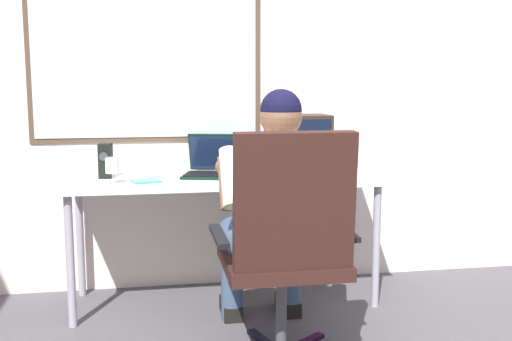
# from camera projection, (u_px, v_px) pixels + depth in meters

# --- Properties ---
(wall_rear) EXTENTS (5.09, 0.08, 2.83)m
(wall_rear) POSITION_uv_depth(u_px,v_px,m) (243.00, 56.00, 3.74)
(wall_rear) COLOR silver
(wall_rear) RESTS_ON ground
(desk) EXTENTS (1.78, 0.60, 0.73)m
(desk) POSITION_uv_depth(u_px,v_px,m) (224.00, 189.00, 3.47)
(desk) COLOR #94929D
(desk) RESTS_ON ground
(office_chair) EXTENTS (0.62, 0.59, 1.07)m
(office_chair) POSITION_uv_depth(u_px,v_px,m) (288.00, 237.00, 2.65)
(office_chair) COLOR black
(office_chair) RESTS_ON ground
(person_seated) EXTENTS (0.53, 0.79, 1.24)m
(person_seated) POSITION_uv_depth(u_px,v_px,m) (274.00, 212.00, 2.92)
(person_seated) COLOR #384B67
(person_seated) RESTS_ON ground
(crt_monitor) EXTENTS (0.36, 0.26, 0.35)m
(crt_monitor) POSITION_uv_depth(u_px,v_px,m) (298.00, 140.00, 3.57)
(crt_monitor) COLOR beige
(crt_monitor) RESTS_ON desk
(laptop) EXTENTS (0.40, 0.39, 0.24)m
(laptop) POSITION_uv_depth(u_px,v_px,m) (214.00, 165.00, 3.53)
(laptop) COLOR black
(laptop) RESTS_ON desk
(wine_glass) EXTENTS (0.07, 0.07, 0.14)m
(wine_glass) POSITION_uv_depth(u_px,v_px,m) (112.00, 167.00, 3.22)
(wine_glass) COLOR silver
(wine_glass) RESTS_ON desk
(desk_speaker) EXTENTS (0.08, 0.10, 0.20)m
(desk_speaker) POSITION_uv_depth(u_px,v_px,m) (106.00, 161.00, 3.42)
(desk_speaker) COLOR black
(desk_speaker) RESTS_ON desk
(cd_case) EXTENTS (0.17, 0.16, 0.01)m
(cd_case) POSITION_uv_depth(u_px,v_px,m) (146.00, 181.00, 3.30)
(cd_case) COLOR teal
(cd_case) RESTS_ON desk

